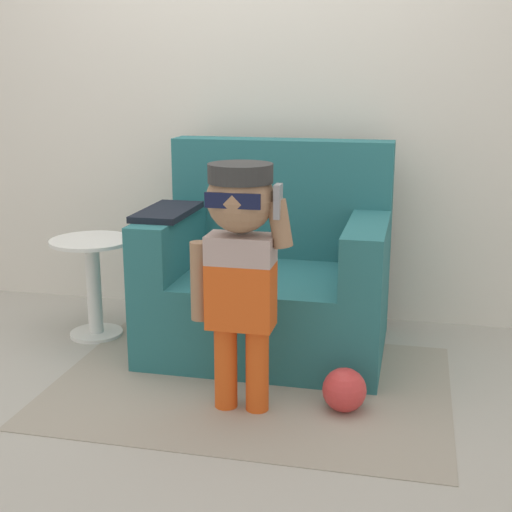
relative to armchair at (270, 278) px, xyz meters
The scene contains 7 objects.
ground_plane 0.47m from the armchair, 139.32° to the right, with size 10.00×10.00×0.00m, color #ADA89E.
wall_back 1.12m from the armchair, 113.58° to the left, with size 10.00×0.05×2.60m.
armchair is the anchor object (origin of this frame).
person_child 0.80m from the armchair, 87.61° to the right, with size 0.42×0.31×1.02m.
side_table 0.93m from the armchair, behind, with size 0.42×0.42×0.52m.
rug 0.61m from the armchair, 87.98° to the right, with size 1.74×1.26×0.01m.
toy_ball 0.84m from the armchair, 55.50° to the right, with size 0.18×0.18×0.18m.
Camera 1 is at (0.93, -3.15, 1.36)m, focal length 50.00 mm.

